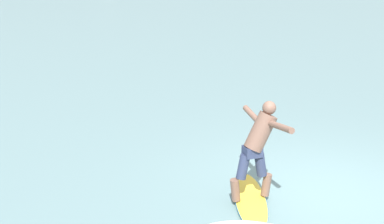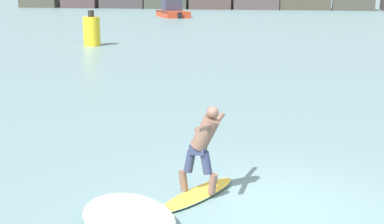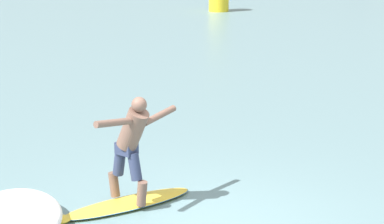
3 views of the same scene
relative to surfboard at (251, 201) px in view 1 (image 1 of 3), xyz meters
name	(u,v)px [view 1 (image 1 of 3)]	position (x,y,z in m)	size (l,w,h in m)	color
ground_plane	(328,194)	(1.26, -0.29, -0.04)	(200.00, 200.00, 0.00)	slate
surfboard	(251,201)	(0.00, 0.00, 0.00)	(1.32, 2.00, 0.21)	yellow
surfer	(258,143)	(0.11, 0.02, 0.92)	(0.74, 1.47, 1.51)	brown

